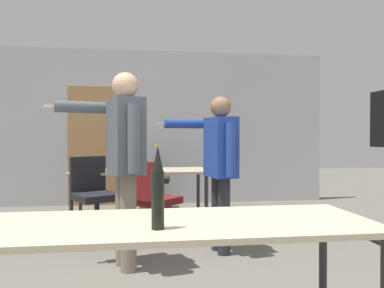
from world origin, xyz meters
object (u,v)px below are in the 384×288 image
(person_right_polo, at_px, (219,159))
(office_chair_mid_tucked, at_px, (94,199))
(office_chair_far_left, at_px, (150,182))
(person_left_plaid, at_px, (124,150))
(beer_bottle, at_px, (158,189))
(office_chair_far_right, at_px, (151,204))

(person_right_polo, relative_size, office_chair_mid_tucked, 1.69)
(office_chair_far_left, relative_size, office_chair_mid_tucked, 1.01)
(person_left_plaid, bearing_deg, person_right_polo, -86.80)
(person_left_plaid, height_order, beer_bottle, person_left_plaid)
(office_chair_far_left, bearing_deg, person_left_plaid, 0.35)
(office_chair_mid_tucked, relative_size, beer_bottle, 2.32)
(office_chair_far_right, distance_m, beer_bottle, 2.52)
(office_chair_far_left, xyz_separation_m, office_chair_mid_tucked, (-0.70, -1.58, -0.01))
(office_chair_far_left, distance_m, office_chair_mid_tucked, 1.73)
(person_right_polo, bearing_deg, beer_bottle, 149.62)
(office_chair_far_right, bearing_deg, person_right_polo, 4.36)
(person_left_plaid, relative_size, beer_bottle, 4.31)
(person_left_plaid, relative_size, office_chair_far_left, 1.84)
(office_chair_mid_tucked, bearing_deg, person_right_polo, 118.22)
(office_chair_far_left, xyz_separation_m, office_chair_far_right, (-0.04, -1.85, -0.03))
(person_right_polo, relative_size, office_chair_far_left, 1.67)
(office_chair_far_left, relative_size, office_chair_far_right, 1.05)
(office_chair_mid_tucked, xyz_separation_m, beer_bottle, (0.63, -2.74, 0.47))
(office_chair_mid_tucked, distance_m, office_chair_far_right, 0.71)
(person_left_plaid, height_order, person_right_polo, person_left_plaid)
(office_chair_mid_tucked, relative_size, office_chair_far_right, 1.04)
(person_right_polo, height_order, office_chair_mid_tucked, person_right_polo)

